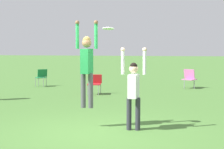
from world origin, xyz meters
TOP-DOWN VIEW (x-y plane):
  - ground_plane at (0.00, 0.00)m, footprint 120.00×120.00m
  - person_jumping at (-0.35, 0.37)m, footprint 0.57×0.43m
  - person_defending at (0.81, 0.28)m, footprint 0.62×0.48m
  - frisbee at (0.18, 0.39)m, footprint 0.28×0.28m
  - camping_chair_0 at (2.39, 9.33)m, footprint 0.72×0.79m
  - camping_chair_1 at (-4.74, 8.90)m, footprint 0.66×0.73m
  - camping_chair_2 at (-1.52, 6.48)m, footprint 0.60×0.63m

SIDE VIEW (x-z plane):
  - ground_plane at x=0.00m, z-range 0.00..0.00m
  - camping_chair_2 at x=-1.52m, z-range 0.09..0.89m
  - camping_chair_1 at x=-4.74m, z-range 0.09..0.93m
  - camping_chair_0 at x=2.39m, z-range 0.07..0.96m
  - person_defending at x=0.81m, z-range 0.05..2.02m
  - person_jumping at x=-0.35m, z-range 0.56..2.70m
  - frisbee at x=0.18m, z-range 2.40..2.46m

